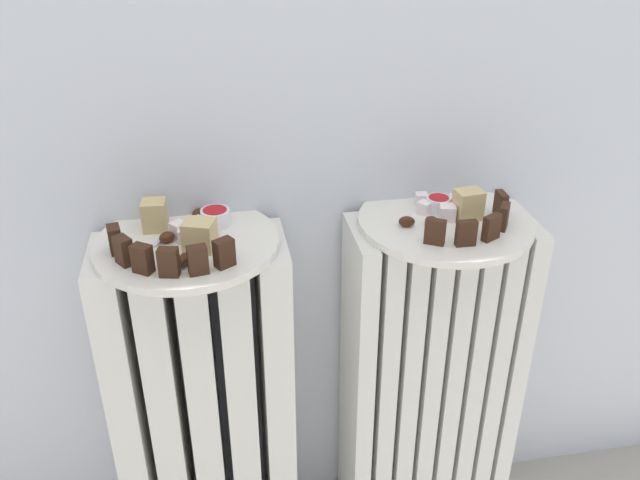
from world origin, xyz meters
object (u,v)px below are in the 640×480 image
object	(u,v)px
plate_right	(445,222)
jam_bowl_left	(215,216)
plate_left	(187,243)
radiator_left	(206,415)
fork	(172,231)
radiator_right	(428,388)
jam_bowl_right	(438,203)

from	to	relation	value
plate_right	jam_bowl_left	size ratio (longest dim) A/B	6.13
plate_right	plate_left	bearing A→B (deg)	180.00
radiator_left	jam_bowl_left	world-z (taller)	jam_bowl_left
jam_bowl_left	fork	xyz separation A→B (m)	(-0.07, -0.01, -0.01)
radiator_right	jam_bowl_right	xyz separation A→B (m)	(-0.00, 0.03, 0.37)
radiator_right	plate_left	size ratio (longest dim) A/B	2.39
radiator_left	radiator_right	world-z (taller)	same
radiator_right	plate_right	world-z (taller)	plate_right
plate_left	plate_right	distance (m)	0.41
plate_left	jam_bowl_right	distance (m)	0.41
radiator_right	jam_bowl_right	distance (m)	0.37
radiator_left	fork	distance (m)	0.36
plate_right	fork	bearing A→B (deg)	175.85
jam_bowl_left	jam_bowl_right	size ratio (longest dim) A/B	1.14
fork	plate_right	bearing A→B (deg)	-4.15
radiator_right	jam_bowl_left	distance (m)	0.52
radiator_left	jam_bowl_right	distance (m)	0.55
radiator_left	radiator_right	xyz separation A→B (m)	(0.41, 0.00, 0.00)
radiator_left	radiator_right	size ratio (longest dim) A/B	1.00
jam_bowl_left	jam_bowl_right	bearing A→B (deg)	-2.11
radiator_right	jam_bowl_left	size ratio (longest dim) A/B	14.67
plate_left	fork	size ratio (longest dim) A/B	3.22
radiator_right	fork	size ratio (longest dim) A/B	7.71
fork	jam_bowl_left	bearing A→B (deg)	10.24
radiator_right	jam_bowl_right	world-z (taller)	jam_bowl_right
radiator_left	fork	xyz separation A→B (m)	(-0.02, 0.03, 0.36)
plate_right	fork	xyz separation A→B (m)	(-0.43, 0.03, 0.01)
radiator_right	fork	world-z (taller)	fork
plate_right	jam_bowl_left	distance (m)	0.37
radiator_left	jam_bowl_left	bearing A→B (deg)	43.65
radiator_right	plate_right	xyz separation A→B (m)	(0.00, 0.00, 0.35)
plate_left	fork	world-z (taller)	fork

